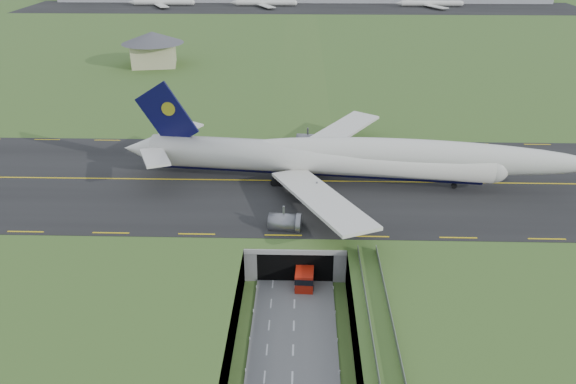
{
  "coord_description": "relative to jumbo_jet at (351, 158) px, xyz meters",
  "views": [
    {
      "loc": [
        0.91,
        -65.97,
        51.96
      ],
      "look_at": [
        -1.45,
        20.0,
        10.04
      ],
      "focal_mm": 35.0,
      "sensor_mm": 36.0,
      "label": 1
    }
  ],
  "objects": [
    {
      "name": "airfield_deck",
      "position": [
        -10.07,
        -32.51,
        -8.2
      ],
      "size": [
        800.0,
        800.0,
        6.0
      ],
      "primitive_type": "cube",
      "color": "gray",
      "rests_on": "ground"
    },
    {
      "name": "shuttle_tram",
      "position": [
        -8.51,
        -24.32,
        -9.5
      ],
      "size": [
        3.23,
        7.73,
        3.1
      ],
      "rotation": [
        0.0,
        0.0,
        -0.05
      ],
      "color": "#B41B0C",
      "rests_on": "ground"
    },
    {
      "name": "trench_road",
      "position": [
        -10.07,
        -40.01,
        -11.1
      ],
      "size": [
        12.0,
        75.0,
        0.2
      ],
      "primitive_type": "cube",
      "color": "slate",
      "rests_on": "ground"
    },
    {
      "name": "ground",
      "position": [
        -10.07,
        -32.51,
        -11.2
      ],
      "size": [
        900.0,
        900.0,
        0.0
      ],
      "primitive_type": "plane",
      "color": "#396026",
      "rests_on": "ground"
    },
    {
      "name": "taxiway",
      "position": [
        -10.07,
        0.49,
        -5.11
      ],
      "size": [
        800.0,
        44.0,
        0.18
      ],
      "primitive_type": "cube",
      "color": "black",
      "rests_on": "airfield_deck"
    },
    {
      "name": "jumbo_jet",
      "position": [
        0.0,
        0.0,
        0.0
      ],
      "size": [
        89.69,
        58.27,
        19.38
      ],
      "rotation": [
        0.0,
        0.0,
        -0.11
      ],
      "color": "silver",
      "rests_on": "ground"
    },
    {
      "name": "tunnel_portal",
      "position": [
        -10.07,
        -15.79,
        -7.87
      ],
      "size": [
        17.0,
        22.3,
        6.0
      ],
      "color": "gray",
      "rests_on": "ground"
    },
    {
      "name": "service_building",
      "position": [
        -60.95,
        95.52,
        1.61
      ],
      "size": [
        24.45,
        24.45,
        11.5
      ],
      "rotation": [
        0.0,
        0.0,
        0.18
      ],
      "color": "#BEB889",
      "rests_on": "ground"
    }
  ]
}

